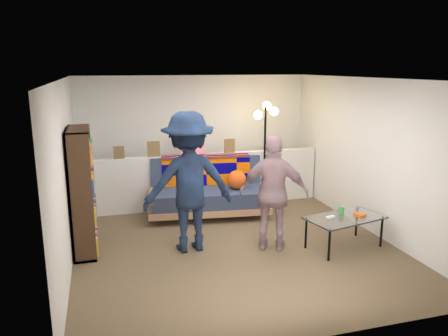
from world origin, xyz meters
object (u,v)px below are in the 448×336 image
(coffee_table, at_px, (345,219))
(floor_lamp, at_px, (266,133))
(person_right, at_px, (274,194))
(person_left, at_px, (189,182))
(futon_sofa, at_px, (209,192))
(bookshelf, at_px, (82,195))

(coffee_table, distance_m, floor_lamp, 2.44)
(coffee_table, height_order, floor_lamp, floor_lamp)
(person_right, bearing_deg, person_left, 8.59)
(floor_lamp, distance_m, person_right, 2.16)
(floor_lamp, relative_size, person_right, 1.17)
(person_left, bearing_deg, futon_sofa, -117.87)
(futon_sofa, bearing_deg, bookshelf, -153.18)
(bookshelf, bearing_deg, coffee_table, -14.11)
(person_left, bearing_deg, person_right, 160.32)
(coffee_table, distance_m, person_left, 2.30)
(futon_sofa, relative_size, bookshelf, 1.24)
(futon_sofa, distance_m, floor_lamp, 1.52)
(bookshelf, height_order, floor_lamp, floor_lamp)
(bookshelf, height_order, person_left, person_left)
(person_right, bearing_deg, floor_lamp, -82.71)
(coffee_table, xyz_separation_m, floor_lamp, (-0.38, 2.22, 0.94))
(coffee_table, distance_m, person_right, 1.11)
(futon_sofa, distance_m, coffee_table, 2.48)
(futon_sofa, xyz_separation_m, coffee_table, (1.53, -1.95, 0.02))
(person_left, xyz_separation_m, person_right, (1.14, -0.34, -0.16))
(person_left, relative_size, person_right, 1.20)
(coffee_table, height_order, person_right, person_right)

